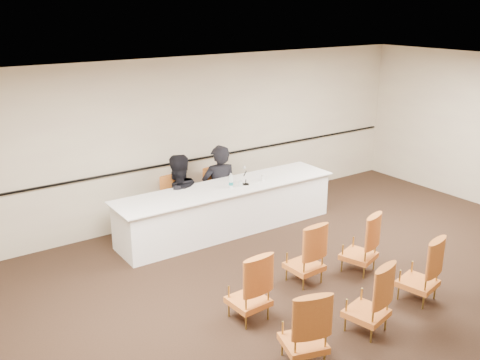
{
  "coord_description": "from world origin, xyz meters",
  "views": [
    {
      "loc": [
        -4.81,
        -4.44,
        3.87
      ],
      "look_at": [
        0.08,
        2.6,
        1.04
      ],
      "focal_mm": 40.0,
      "sensor_mm": 36.0,
      "label": 1
    }
  ],
  "objects_px": {
    "microphone": "(246,177)",
    "drinking_glass": "(241,184)",
    "aud_chair_back_mid": "(368,297)",
    "panelist_second_chair": "(178,203)",
    "aud_chair_front_right": "(360,242)",
    "aud_chair_front_left": "(248,285)",
    "panelist_main": "(219,193)",
    "coffee_cup": "(263,178)",
    "panelist_main_chair": "(219,194)",
    "aud_chair_front_mid": "(305,252)",
    "aud_chair_back_right": "(419,268)",
    "panel_table": "(228,208)",
    "panelist_second": "(178,204)",
    "water_bottle": "(231,180)",
    "aud_chair_back_left": "(304,325)"
  },
  "relations": [
    {
      "from": "panelist_second_chair",
      "to": "water_bottle",
      "type": "xyz_separation_m",
      "value": [
        0.69,
        -0.69,
        0.48
      ]
    },
    {
      "from": "panelist_main_chair",
      "to": "aud_chair_front_left",
      "type": "xyz_separation_m",
      "value": [
        -1.56,
        -3.12,
        0.0
      ]
    },
    {
      "from": "aud_chair_front_left",
      "to": "panelist_main",
      "type": "bearing_deg",
      "value": 60.76
    },
    {
      "from": "panelist_second_chair",
      "to": "aud_chair_back_mid",
      "type": "distance_m",
      "value": 4.2
    },
    {
      "from": "aud_chair_back_right",
      "to": "panel_table",
      "type": "bearing_deg",
      "value": 90.81
    },
    {
      "from": "panelist_main_chair",
      "to": "drinking_glass",
      "type": "distance_m",
      "value": 0.84
    },
    {
      "from": "panelist_second_chair",
      "to": "water_bottle",
      "type": "distance_m",
      "value": 1.09
    },
    {
      "from": "microphone",
      "to": "drinking_glass",
      "type": "distance_m",
      "value": 0.16
    },
    {
      "from": "panel_table",
      "to": "drinking_glass",
      "type": "bearing_deg",
      "value": -35.16
    },
    {
      "from": "water_bottle",
      "to": "aud_chair_front_left",
      "type": "relative_size",
      "value": 0.27
    },
    {
      "from": "aud_chair_front_right",
      "to": "aud_chair_back_left",
      "type": "xyz_separation_m",
      "value": [
        -2.14,
        -1.18,
        0.0
      ]
    },
    {
      "from": "panelist_main",
      "to": "coffee_cup",
      "type": "bearing_deg",
      "value": 139.07
    },
    {
      "from": "panelist_second_chair",
      "to": "aud_chair_front_left",
      "type": "distance_m",
      "value": 3.2
    },
    {
      "from": "panelist_main",
      "to": "aud_chair_back_right",
      "type": "height_order",
      "value": "panelist_main"
    },
    {
      "from": "panel_table",
      "to": "panelist_second",
      "type": "bearing_deg",
      "value": 138.73
    },
    {
      "from": "drinking_glass",
      "to": "aud_chair_front_left",
      "type": "relative_size",
      "value": 0.11
    },
    {
      "from": "aud_chair_back_mid",
      "to": "aud_chair_back_right",
      "type": "relative_size",
      "value": 1.0
    },
    {
      "from": "aud_chair_front_right",
      "to": "aud_chair_front_left",
      "type": "bearing_deg",
      "value": 164.62
    },
    {
      "from": "panelist_main",
      "to": "coffee_cup",
      "type": "relative_size",
      "value": 16.09
    },
    {
      "from": "aud_chair_back_right",
      "to": "panelist_main_chair",
      "type": "bearing_deg",
      "value": 86.03
    },
    {
      "from": "panelist_second",
      "to": "panelist_main_chair",
      "type": "bearing_deg",
      "value": -178.92
    },
    {
      "from": "aud_chair_back_mid",
      "to": "panelist_second_chair",
      "type": "bearing_deg",
      "value": 81.91
    },
    {
      "from": "aud_chair_front_mid",
      "to": "aud_chair_back_mid",
      "type": "relative_size",
      "value": 1.0
    },
    {
      "from": "panel_table",
      "to": "aud_chair_back_right",
      "type": "xyz_separation_m",
      "value": [
        0.82,
        -3.46,
        0.06
      ]
    },
    {
      "from": "panelist_second",
      "to": "coffee_cup",
      "type": "relative_size",
      "value": 15.99
    },
    {
      "from": "panelist_main_chair",
      "to": "aud_chair_front_mid",
      "type": "bearing_deg",
      "value": -96.4
    },
    {
      "from": "aud_chair_back_mid",
      "to": "microphone",
      "type": "bearing_deg",
      "value": 66.71
    },
    {
      "from": "panel_table",
      "to": "aud_chair_front_mid",
      "type": "height_order",
      "value": "aud_chair_front_mid"
    },
    {
      "from": "panel_table",
      "to": "water_bottle",
      "type": "distance_m",
      "value": 0.55
    },
    {
      "from": "panel_table",
      "to": "aud_chair_back_mid",
      "type": "bearing_deg",
      "value": -94.61
    },
    {
      "from": "aud_chair_front_mid",
      "to": "aud_chair_back_mid",
      "type": "bearing_deg",
      "value": -99.99
    },
    {
      "from": "coffee_cup",
      "to": "aud_chair_back_mid",
      "type": "distance_m",
      "value": 3.65
    },
    {
      "from": "panelist_main_chair",
      "to": "aud_chair_back_right",
      "type": "relative_size",
      "value": 1.0
    },
    {
      "from": "panelist_second",
      "to": "drinking_glass",
      "type": "relative_size",
      "value": 18.44
    },
    {
      "from": "coffee_cup",
      "to": "aud_chair_back_left",
      "type": "height_order",
      "value": "aud_chair_back_left"
    },
    {
      "from": "aud_chair_front_right",
      "to": "panelist_main_chair",
      "type": "bearing_deg",
      "value": 82.42
    },
    {
      "from": "panelist_main",
      "to": "panelist_main_chair",
      "type": "bearing_deg",
      "value": 13.62
    },
    {
      "from": "panelist_second_chair",
      "to": "water_bottle",
      "type": "bearing_deg",
      "value": -44.43
    },
    {
      "from": "aud_chair_back_right",
      "to": "coffee_cup",
      "type": "bearing_deg",
      "value": 79.44
    },
    {
      "from": "panelist_second_chair",
      "to": "aud_chair_back_mid",
      "type": "bearing_deg",
      "value": -84.62
    },
    {
      "from": "drinking_glass",
      "to": "coffee_cup",
      "type": "height_order",
      "value": "coffee_cup"
    },
    {
      "from": "panel_table",
      "to": "microphone",
      "type": "height_order",
      "value": "microphone"
    },
    {
      "from": "aud_chair_front_right",
      "to": "coffee_cup",
      "type": "bearing_deg",
      "value": 73.54
    },
    {
      "from": "drinking_glass",
      "to": "aud_chair_front_left",
      "type": "xyz_separation_m",
      "value": [
        -1.54,
        -2.39,
        -0.41
      ]
    },
    {
      "from": "panelist_main",
      "to": "aud_chair_back_mid",
      "type": "xyz_separation_m",
      "value": [
        -0.53,
        -4.18,
        -0.02
      ]
    },
    {
      "from": "water_bottle",
      "to": "coffee_cup",
      "type": "height_order",
      "value": "water_bottle"
    },
    {
      "from": "water_bottle",
      "to": "microphone",
      "type": "bearing_deg",
      "value": -5.66
    },
    {
      "from": "coffee_cup",
      "to": "panelist_second",
      "type": "bearing_deg",
      "value": 153.05
    },
    {
      "from": "panelist_second_chair",
      "to": "microphone",
      "type": "xyz_separation_m",
      "value": [
        0.99,
        -0.72,
        0.51
      ]
    },
    {
      "from": "microphone",
      "to": "aud_chair_back_mid",
      "type": "bearing_deg",
      "value": -76.01
    }
  ]
}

